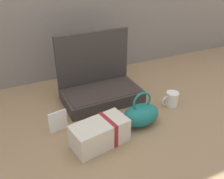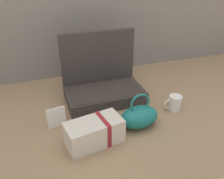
% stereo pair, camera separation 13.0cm
% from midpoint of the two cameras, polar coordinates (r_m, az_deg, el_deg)
% --- Properties ---
extents(ground_plane, '(6.00, 6.00, 0.00)m').
position_cam_midpoint_polar(ground_plane, '(1.39, -3.32, -5.50)').
color(ground_plane, '#8C6D4C').
extents(open_suitcase, '(0.46, 0.27, 0.39)m').
position_cam_midpoint_polar(open_suitcase, '(1.49, -5.43, 0.99)').
color(open_suitcase, '#332D2B').
rests_on(open_suitcase, ground_plane).
extents(teal_pouch_handbag, '(0.21, 0.14, 0.19)m').
position_cam_midpoint_polar(teal_pouch_handbag, '(1.28, 3.83, -5.89)').
color(teal_pouch_handbag, '#196B66').
rests_on(teal_pouch_handbag, ground_plane).
extents(cream_toiletry_bag, '(0.28, 0.17, 0.12)m').
position_cam_midpoint_polar(cream_toiletry_bag, '(1.16, -5.92, -10.11)').
color(cream_toiletry_bag, beige).
rests_on(cream_toiletry_bag, ground_plane).
extents(coffee_mug, '(0.11, 0.07, 0.09)m').
position_cam_midpoint_polar(coffee_mug, '(1.46, 11.17, -2.25)').
color(coffee_mug, silver).
rests_on(coffee_mug, ground_plane).
extents(info_card_left, '(0.09, 0.02, 0.11)m').
position_cam_midpoint_polar(info_card_left, '(1.28, -15.24, -7.19)').
color(info_card_left, white).
rests_on(info_card_left, ground_plane).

